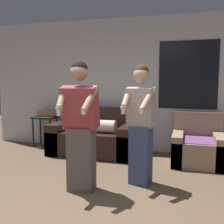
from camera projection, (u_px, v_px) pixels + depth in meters
The scene contains 6 objects.
wall_back at pixel (129, 85), 5.38m from camera, with size 6.23×0.07×2.70m.
couch at pixel (95, 137), 5.20m from camera, with size 1.70×0.89×0.90m.
armchair at pixel (198, 147), 4.61m from camera, with size 0.86×0.93×0.87m.
side_table at pixel (45, 122), 5.74m from camera, with size 0.50×0.38×0.81m.
person_left at pixel (80, 127), 3.36m from camera, with size 0.51×0.50×1.69m.
person_right at pixel (141, 123), 3.59m from camera, with size 0.44×0.52×1.66m.
Camera 1 is at (1.17, -2.18, 1.43)m, focal length 42.00 mm.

